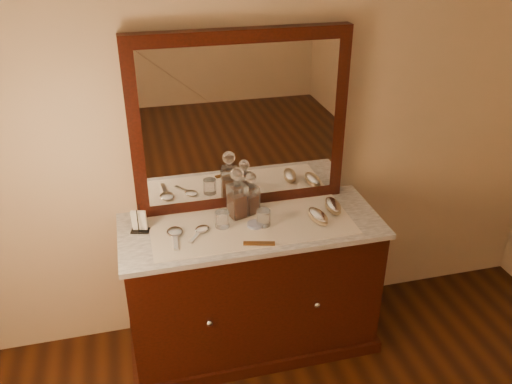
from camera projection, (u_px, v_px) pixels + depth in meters
dresser_cabinet at (252, 288)px, 3.13m from camera, size 1.40×0.55×0.82m
dresser_plinth at (252, 335)px, 3.30m from camera, size 1.46×0.59×0.08m
knob_left at (209, 323)px, 2.80m from camera, size 0.04×0.04×0.04m
knob_right at (317, 305)px, 2.93m from camera, size 0.04×0.04×0.04m
marble_top at (252, 226)px, 2.92m from camera, size 1.44×0.59×0.03m
mirror_frame at (240, 123)px, 2.89m from camera, size 1.20×0.08×1.00m
mirror_glass at (242, 125)px, 2.86m from camera, size 1.06×0.01×0.86m
lace_runner at (252, 225)px, 2.90m from camera, size 1.10×0.45×0.00m
pin_dish at (255, 224)px, 2.89m from camera, size 0.12×0.12×0.02m
comb at (259, 243)px, 2.73m from camera, size 0.17×0.07×0.01m
napkin_rack at (139, 222)px, 2.82m from camera, size 0.11×0.08×0.15m
decanter_left at (237, 198)px, 2.93m from camera, size 0.11×0.11×0.30m
decanter_right at (251, 197)px, 2.98m from camera, size 0.10×0.10×0.25m
brush_near at (318, 216)px, 2.94m from camera, size 0.10×0.18×0.05m
brush_far at (333, 206)px, 3.04m from camera, size 0.09×0.18×0.05m
hand_mirror_outer at (175, 234)px, 2.80m from camera, size 0.09×0.23×0.02m
hand_mirror_inner at (201, 231)px, 2.84m from camera, size 0.15×0.18×0.02m
tumblers at (243, 219)px, 2.87m from camera, size 0.30×0.12×0.09m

